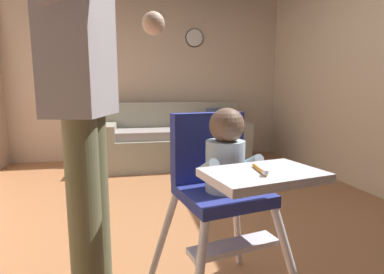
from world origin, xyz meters
TOP-DOWN VIEW (x-y plane):
  - ground at (0.00, 0.00)m, footprint 5.63×6.79m
  - wall_far at (0.00, 2.62)m, footprint 4.83×0.06m
  - couch at (0.28, 2.10)m, footprint 1.97×0.86m
  - high_chair at (0.07, -0.75)m, footprint 0.71×0.80m
  - adult_standing at (-0.51, -0.63)m, footprint 0.51×0.57m
  - wall_clock at (0.67, 2.58)m, footprint 0.27×0.04m

SIDE VIEW (x-z plane):
  - ground at x=0.00m, z-range -0.10..0.00m
  - couch at x=0.28m, z-range -0.10..0.76m
  - high_chair at x=0.07m, z-range 0.18..1.13m
  - adult_standing at x=-0.51m, z-range 0.12..1.85m
  - wall_far at x=0.00m, z-range 0.00..2.67m
  - wall_clock at x=0.67m, z-range 1.68..1.96m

